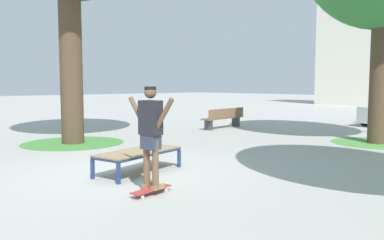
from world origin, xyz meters
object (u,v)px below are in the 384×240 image
Objects in this scene: skate_box at (139,153)px; skateboard at (151,190)px; park_bench at (224,117)px; skater at (151,130)px.

skate_box reaches higher than skateboard.
skate_box is at bearing 151.73° from skateboard.
skate_box is 1.71m from skateboard.
park_bench is at bearing 120.90° from skate_box.
skate_box is 2.46× the size of skateboard.
skater is (1.47, -0.79, 0.66)m from skate_box.
skater is 0.70× the size of park_bench.
skateboard is at bearing -28.27° from skate_box.
skateboard is at bearing -81.05° from skater.
park_bench is at bearing 125.73° from skateboard.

